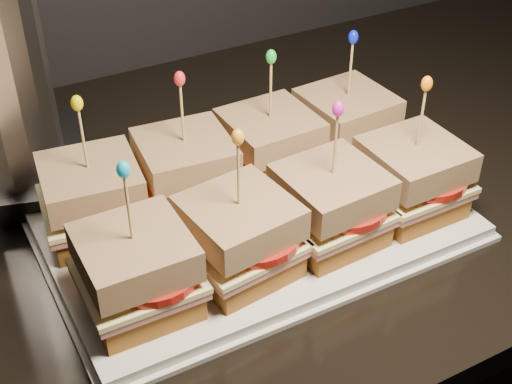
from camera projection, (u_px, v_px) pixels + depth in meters
name	position (u px, v px, depth m)	size (l,w,h in m)	color
granite_slab	(236.00, 192.00, 0.90)	(2.54, 0.73, 0.03)	black
platter	(256.00, 225.00, 0.81)	(0.45, 0.28, 0.02)	silver
platter_rim	(256.00, 229.00, 0.81)	(0.47, 0.29, 0.01)	silver
sandwich_0_bread_bot	(97.00, 220.00, 0.78)	(0.10, 0.10, 0.03)	brown
sandwich_0_ham	(95.00, 208.00, 0.77)	(0.11, 0.10, 0.01)	#B9695F
sandwich_0_cheese	(94.00, 202.00, 0.76)	(0.11, 0.11, 0.01)	#F4E89C
sandwich_0_tomato	(105.00, 197.00, 0.76)	(0.10, 0.10, 0.01)	#AB1A12
sandwich_0_bread_top	(90.00, 180.00, 0.75)	(0.10, 0.10, 0.03)	#5D2F13
sandwich_0_pick	(84.00, 142.00, 0.72)	(0.00, 0.00, 0.09)	tan
sandwich_0_frill	(77.00, 103.00, 0.69)	(0.01, 0.01, 0.02)	yellow
sandwich_1_bread_bot	(188.00, 192.00, 0.82)	(0.10, 0.10, 0.03)	brown
sandwich_1_ham	(187.00, 180.00, 0.81)	(0.11, 0.10, 0.01)	#B9695F
sandwich_1_cheese	(186.00, 175.00, 0.81)	(0.11, 0.11, 0.01)	#F4E89C
sandwich_1_tomato	(198.00, 169.00, 0.80)	(0.10, 0.10, 0.01)	#AB1A12
sandwich_1_bread_top	(185.00, 153.00, 0.79)	(0.10, 0.10, 0.03)	#5D2F13
sandwich_1_pick	(182.00, 117.00, 0.76)	(0.00, 0.00, 0.09)	tan
sandwich_1_frill	(180.00, 79.00, 0.73)	(0.01, 0.01, 0.02)	red
sandwich_2_bread_bot	(270.00, 167.00, 0.86)	(0.10, 0.10, 0.03)	brown
sandwich_2_ham	(270.00, 155.00, 0.85)	(0.11, 0.10, 0.01)	#B9695F
sandwich_2_cheese	(270.00, 150.00, 0.85)	(0.11, 0.11, 0.01)	#F4E89C
sandwich_2_tomato	(281.00, 145.00, 0.84)	(0.10, 0.10, 0.01)	#AB1A12
sandwich_2_bread_top	(270.00, 129.00, 0.83)	(0.10, 0.10, 0.03)	#5D2F13
sandwich_2_pick	(271.00, 93.00, 0.80)	(0.00, 0.00, 0.09)	tan
sandwich_2_frill	(271.00, 57.00, 0.78)	(0.01, 0.01, 0.02)	green
sandwich_3_bread_bot	(344.00, 144.00, 0.90)	(0.10, 0.10, 0.03)	brown
sandwich_3_ham	(345.00, 132.00, 0.89)	(0.11, 0.10, 0.01)	#B9695F
sandwich_3_cheese	(345.00, 128.00, 0.89)	(0.11, 0.11, 0.01)	#F4E89C
sandwich_3_tomato	(357.00, 122.00, 0.88)	(0.10, 0.10, 0.01)	#AB1A12
sandwich_3_bread_top	(347.00, 107.00, 0.87)	(0.10, 0.10, 0.03)	#5D2F13
sandwich_3_pick	(350.00, 73.00, 0.84)	(0.00, 0.00, 0.09)	tan
sandwich_3_frill	(353.00, 37.00, 0.82)	(0.01, 0.01, 0.02)	#0B17D8
sandwich_4_bread_bot	(140.00, 294.00, 0.68)	(0.10, 0.10, 0.03)	brown
sandwich_4_ham	(138.00, 281.00, 0.67)	(0.11, 0.10, 0.01)	#B9695F
sandwich_4_cheese	(137.00, 276.00, 0.67)	(0.11, 0.11, 0.01)	#F4E89C
sandwich_4_tomato	(151.00, 269.00, 0.67)	(0.10, 0.10, 0.01)	#AB1A12
sandwich_4_bread_top	(134.00, 252.00, 0.65)	(0.10, 0.10, 0.03)	#5D2F13
sandwich_4_pick	(129.00, 212.00, 0.63)	(0.00, 0.00, 0.09)	tan
sandwich_4_frill	(123.00, 170.00, 0.60)	(0.01, 0.01, 0.02)	#12A0C0
sandwich_5_bread_bot	(240.00, 259.00, 0.73)	(0.10, 0.10, 0.03)	brown
sandwich_5_ham	(240.00, 245.00, 0.72)	(0.11, 0.10, 0.01)	#B9695F
sandwich_5_cheese	(240.00, 240.00, 0.71)	(0.11, 0.11, 0.01)	#F4E89C
sandwich_5_tomato	(253.00, 234.00, 0.71)	(0.10, 0.10, 0.01)	#AB1A12
sandwich_5_bread_top	(239.00, 217.00, 0.70)	(0.10, 0.10, 0.03)	#5D2F13
sandwich_5_pick	(238.00, 178.00, 0.67)	(0.00, 0.00, 0.09)	tan
sandwich_5_frill	(238.00, 137.00, 0.64)	(0.01, 0.01, 0.02)	orange
sandwich_6_bread_bot	(329.00, 227.00, 0.77)	(0.10, 0.10, 0.03)	brown
sandwich_6_ham	(330.00, 214.00, 0.76)	(0.11, 0.10, 0.01)	#B9695F
sandwich_6_cheese	(330.00, 209.00, 0.75)	(0.11, 0.11, 0.01)	#F4E89C
sandwich_6_tomato	(343.00, 203.00, 0.75)	(0.10, 0.10, 0.01)	#AB1A12
sandwich_6_bread_top	(332.00, 187.00, 0.74)	(0.10, 0.10, 0.03)	#5D2F13
sandwich_6_pick	(335.00, 148.00, 0.71)	(0.00, 0.00, 0.09)	tan
sandwich_6_frill	(338.00, 109.00, 0.68)	(0.01, 0.01, 0.02)	#D21DBE
sandwich_7_bread_bot	(409.00, 198.00, 0.81)	(0.10, 0.10, 0.03)	brown
sandwich_7_ham	(411.00, 186.00, 0.80)	(0.11, 0.10, 0.01)	#B9695F
sandwich_7_cheese	(412.00, 181.00, 0.80)	(0.11, 0.11, 0.01)	#F4E89C
sandwich_7_tomato	(424.00, 175.00, 0.79)	(0.10, 0.10, 0.01)	#AB1A12
sandwich_7_bread_top	(415.00, 159.00, 0.78)	(0.10, 0.10, 0.03)	#5D2F13
sandwich_7_pick	(421.00, 122.00, 0.75)	(0.00, 0.00, 0.09)	tan
sandwich_7_frill	(427.00, 84.00, 0.72)	(0.01, 0.01, 0.02)	orange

